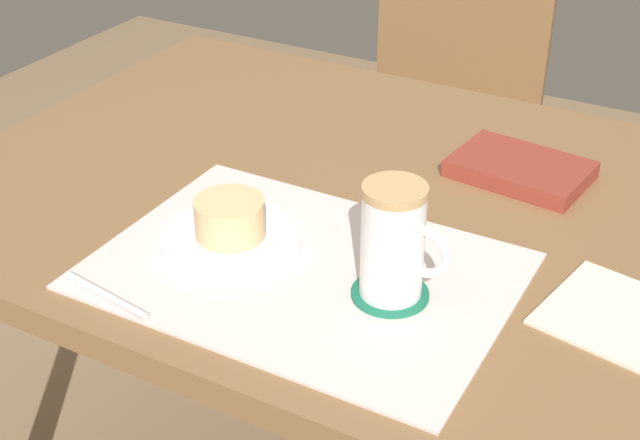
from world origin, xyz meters
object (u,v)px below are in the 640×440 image
at_px(pastry_plate, 231,239).
at_px(coffee_mug, 395,242).
at_px(pastry, 230,218).
at_px(dining_table, 336,242).
at_px(small_book, 520,169).
at_px(wooden_chair, 443,126).

xyz_separation_m(pastry_plate, coffee_mug, (0.22, -0.00, 0.07)).
bearing_deg(pastry_plate, pastry, 0.00).
relative_size(pastry, coffee_mug, 0.63).
relative_size(dining_table, coffee_mug, 7.93).
height_order(pastry, small_book, pastry).
height_order(dining_table, small_book, small_book).
xyz_separation_m(wooden_chair, pastry_plate, (0.10, -0.97, 0.27)).
bearing_deg(pastry_plate, coffee_mug, -1.25).
bearing_deg(dining_table, coffee_mug, -48.55).
height_order(wooden_chair, coffee_mug, wooden_chair).
bearing_deg(pastry_plate, small_book, 53.53).
height_order(pastry_plate, coffee_mug, coffee_mug).
distance_m(pastry_plate, coffee_mug, 0.23).
bearing_deg(wooden_chair, pastry, 89.24).
bearing_deg(small_book, pastry_plate, -119.70).
height_order(pastry, coffee_mug, coffee_mug).
bearing_deg(wooden_chair, coffee_mug, 101.42).
bearing_deg(coffee_mug, small_book, 84.24).
bearing_deg(pastry, small_book, 53.53).
bearing_deg(dining_table, wooden_chair, 100.24).
height_order(dining_table, coffee_mug, coffee_mug).
bearing_deg(coffee_mug, wooden_chair, 107.85).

